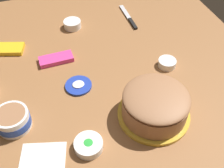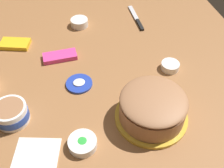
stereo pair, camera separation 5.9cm
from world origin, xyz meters
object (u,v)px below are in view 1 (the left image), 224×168
candy_box_upper (56,59)px  frosted_cake (155,106)px  frosting_tub (13,120)px  sprinkle_bowl_orange (73,24)px  candy_box_lower (9,49)px  sprinkle_bowl_green (89,145)px  spreading_knife (130,19)px  sprinkle_bowl_blue (167,63)px  paper_napkin (42,163)px  frosting_tub_lid (78,85)px

candy_box_upper → frosted_cake: bearing=-56.5°
frosting_tub → candy_box_upper: size_ratio=0.82×
sprinkle_bowl_orange → candy_box_lower: 0.34m
sprinkle_bowl_green → frosted_cake: bearing=12.3°
spreading_knife → sprinkle_bowl_blue: sprinkle_bowl_blue is taller
frosting_tub → paper_napkin: 0.20m
frosting_tub → sprinkle_bowl_green: (0.23, -0.17, -0.02)m
frosting_tub → sprinkle_bowl_orange: 0.64m
spreading_knife → paper_napkin: size_ratio=1.57×
spreading_knife → candy_box_upper: 0.48m
frosting_tub_lid → paper_napkin: 0.36m
sprinkle_bowl_green → candy_box_upper: (-0.03, 0.48, -0.01)m
candy_box_upper → paper_napkin: (-0.13, -0.48, -0.01)m
frosted_cake → candy_box_lower: frosted_cake is taller
spreading_knife → sprinkle_bowl_blue: bearing=-85.7°
frosting_tub_lid → candy_box_lower: 0.42m
frosting_tub_lid → candy_box_upper: candy_box_upper is taller
frosting_tub → sprinkle_bowl_blue: bearing=10.3°
sprinkle_bowl_orange → candy_box_upper: (-0.13, -0.23, -0.01)m
frosted_cake → candy_box_lower: (-0.49, 0.56, -0.05)m
frosted_cake → candy_box_upper: frosted_cake is taller
frosting_tub_lid → candy_box_upper: 0.20m
sprinkle_bowl_green → candy_box_upper: size_ratio=0.65×
sprinkle_bowl_blue → sprinkle_bowl_green: bearing=-146.2°
frosting_tub_lid → sprinkle_bowl_orange: (0.07, 0.42, 0.02)m
sprinkle_bowl_blue → candy_box_lower: size_ratio=0.58×
frosted_cake → frosting_tub: bearing=167.3°
frosted_cake → sprinkle_bowl_blue: (0.17, 0.23, -0.04)m
spreading_knife → sprinkle_bowl_orange: (-0.30, 0.03, 0.02)m
frosted_cake → spreading_knife: (0.14, 0.63, -0.05)m
sprinkle_bowl_orange → spreading_knife: bearing=-5.1°
candy_box_lower → frosting_tub_lid: bearing=-34.3°
paper_napkin → candy_box_upper: bearing=74.6°
sprinkle_bowl_green → candy_box_lower: 0.66m
frosting_tub_lid → sprinkle_bowl_blue: 0.40m
spreading_knife → candy_box_lower: 0.64m
sprinkle_bowl_blue → paper_napkin: (-0.60, -0.30, -0.01)m
frosting_tub_lid → paper_napkin: bearing=-122.8°
spreading_knife → paper_napkin: (-0.57, -0.69, -0.00)m
frosting_tub → candy_box_upper: 0.37m
frosting_tub → candy_box_upper: frosting_tub is taller
frosting_tub_lid → sprinkle_bowl_blue: sprinkle_bowl_blue is taller
candy_box_upper → sprinkle_bowl_orange: bearing=59.1°
frosting_tub_lid → spreading_knife: (0.37, 0.39, -0.00)m
candy_box_lower → candy_box_upper: size_ratio=0.91×
sprinkle_bowl_blue → paper_napkin: sprinkle_bowl_blue is taller
spreading_knife → sprinkle_bowl_green: 0.80m
sprinkle_bowl_blue → frosting_tub: bearing=-169.7°
candy_box_upper → sprinkle_bowl_blue: bearing=-23.3°
candy_box_lower → spreading_knife: bearing=23.2°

